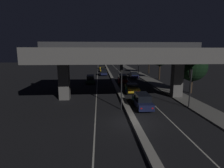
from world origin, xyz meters
TOP-DOWN VIEW (x-y plane):
  - ground_plane at (0.00, 0.00)m, footprint 200.00×200.00m
  - lane_line_left_inner at (-3.72, 35.00)m, footprint 0.12×126.00m
  - lane_line_right_inner at (3.72, 35.00)m, footprint 0.12×126.00m
  - median_divider at (0.00, 35.00)m, footprint 0.66×126.00m
  - sidewalk_right at (8.84, 28.00)m, footprint 2.89×126.00m
  - elevated_overpass at (0.00, 9.03)m, footprint 22.81×12.81m
  - traffic_light_left_of_median at (-0.73, 3.94)m, footprint 0.30×0.49m
  - traffic_light_right_of_median at (7.50, 3.95)m, footprint 0.30×0.49m
  - street_lamp at (7.36, 32.80)m, footprint 2.82×0.32m
  - car_dark_blue_lead at (1.87, 4.31)m, footprint 1.96×4.67m
  - car_taxi_yellow_second at (2.19, 12.87)m, footprint 2.07×4.61m
  - car_dark_red_third at (1.78, 21.64)m, footprint 2.02×4.29m
  - car_dark_blue_fourth at (5.62, 28.27)m, footprint 2.07×4.69m
  - car_dark_green_lead_oncoming at (-5.16, 21.76)m, footprint 1.95×4.10m
  - car_dark_blue_second_oncoming at (-1.92, 34.26)m, footprint 1.95×4.16m
  - car_taxi_yellow_third_oncoming at (-1.90, 44.02)m, footprint 2.03×4.51m
  - car_taxi_yellow_fourth_oncoming at (-2.16, 52.74)m, footprint 2.13×4.32m
  - motorcycle_black_filtering_near at (1.04, 5.46)m, footprint 0.34×1.93m
  - motorcycle_blue_filtering_mid at (1.07, 11.45)m, footprint 0.32×1.92m
  - motorcycle_red_filtering_far at (0.69, 19.28)m, footprint 0.34×2.01m
  - pedestrian_on_sidewalk at (8.68, 11.97)m, footprint 0.31×0.31m
  - roadside_tree_kerbside_near at (11.73, 11.32)m, footprint 4.51×4.51m
  - roadside_tree_kerbside_mid at (11.47, 25.82)m, footprint 3.59×3.59m
  - roadside_tree_kerbside_far at (12.42, 38.27)m, footprint 3.84×3.84m

SIDE VIEW (x-z plane):
  - ground_plane at x=0.00m, z-range 0.00..0.00m
  - lane_line_left_inner at x=-3.72m, z-range 0.00..0.00m
  - lane_line_right_inner at x=3.72m, z-range 0.00..0.00m
  - sidewalk_right at x=8.84m, z-range 0.00..0.15m
  - median_divider at x=0.00m, z-range 0.00..0.30m
  - motorcycle_black_filtering_near at x=1.04m, z-range -0.10..1.28m
  - motorcycle_red_filtering_far at x=0.69m, z-range -0.11..1.34m
  - motorcycle_blue_filtering_mid at x=1.07m, z-range -0.12..1.40m
  - car_taxi_yellow_fourth_oncoming at x=-2.16m, z-range 0.03..1.45m
  - car_taxi_yellow_second at x=2.19m, z-range 0.02..1.48m
  - car_taxi_yellow_third_oncoming at x=-1.90m, z-range 0.04..1.51m
  - car_dark_blue_fourth at x=5.62m, z-range 0.02..1.57m
  - car_dark_blue_lead at x=1.87m, z-range 0.02..1.80m
  - car_dark_green_lead_oncoming at x=-5.16m, z-range 0.06..1.82m
  - pedestrian_on_sidewalk at x=8.68m, z-range 0.16..1.74m
  - car_dark_red_third at x=1.78m, z-range 0.05..1.88m
  - car_dark_blue_second_oncoming at x=-1.92m, z-range 0.06..1.90m
  - traffic_light_right_of_median at x=7.50m, z-range 0.89..5.76m
  - traffic_light_left_of_median at x=-0.73m, z-range 0.99..6.56m
  - street_lamp at x=7.36m, z-range 0.75..7.76m
  - roadside_tree_kerbside_near at x=11.73m, z-range 1.01..7.56m
  - roadside_tree_kerbside_far at x=12.42m, z-range 1.40..8.08m
  - roadside_tree_kerbside_mid at x=11.47m, z-range 1.64..8.58m
  - elevated_overpass at x=0.00m, z-range 2.14..10.19m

